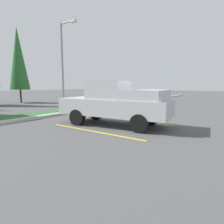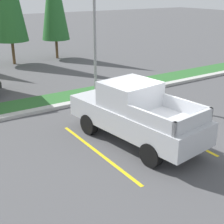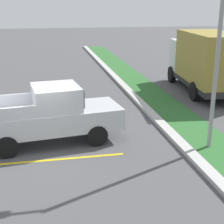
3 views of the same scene
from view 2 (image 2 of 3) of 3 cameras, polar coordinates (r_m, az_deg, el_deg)
ground_plane at (r=11.73m, az=7.49°, el=-5.03°), size 120.00×120.00×0.00m
parking_line_near at (r=10.89m, az=-2.54°, el=-6.98°), size 0.12×4.80×0.01m
parking_line_far at (r=12.59m, az=9.67°, el=-3.26°), size 0.12×4.80×0.01m
curb_strip at (r=15.52m, az=-4.50°, el=1.98°), size 56.00×0.40×0.15m
grass_median at (r=16.46m, az=-6.36°, el=2.86°), size 56.00×1.80×0.06m
pickup_truck_main at (r=11.29m, az=3.98°, el=-0.19°), size 2.56×5.43×2.10m
street_light at (r=15.91m, az=-2.75°, el=15.40°), size 0.24×1.49×6.07m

